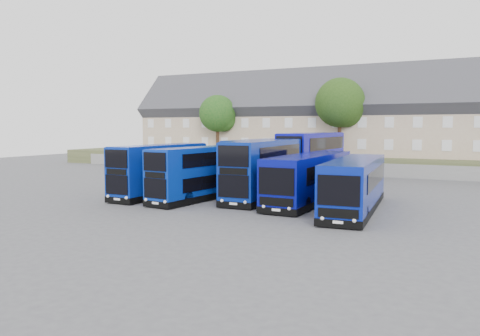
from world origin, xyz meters
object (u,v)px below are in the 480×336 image
object	(u,v)px
tree_west	(219,115)
coach_east_a	(310,179)
tree_mid	(341,105)
dd_front_mid	(200,174)
dd_front_left	(161,171)

from	to	relation	value
tree_west	coach_east_a	bearing A→B (deg)	-47.58
tree_west	tree_mid	size ratio (longest dim) A/B	0.83
dd_front_mid	coach_east_a	world-z (taller)	dd_front_mid
dd_front_left	coach_east_a	world-z (taller)	dd_front_left
dd_front_mid	tree_west	world-z (taller)	tree_west
dd_front_mid	tree_mid	xyz separation A→B (m)	(4.58, 24.17, 6.14)
dd_front_left	tree_mid	world-z (taller)	tree_mid
dd_front_mid	coach_east_a	bearing A→B (deg)	24.21
dd_front_left	coach_east_a	distance (m)	11.88
dd_front_left	tree_mid	distance (m)	26.00
dd_front_left	dd_front_mid	bearing A→B (deg)	-3.71
coach_east_a	tree_mid	distance (m)	22.71
dd_front_left	tree_west	distance (m)	25.05
coach_east_a	dd_front_mid	bearing A→B (deg)	-160.61
dd_front_mid	coach_east_a	distance (m)	8.25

